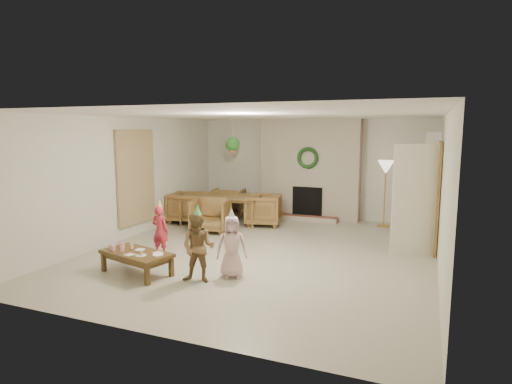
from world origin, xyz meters
The scene contains 56 objects.
floor centered at (0.00, 0.00, 0.00)m, with size 7.00×7.00×0.00m, color #B7B29E.
ceiling centered at (0.00, 0.00, 2.50)m, with size 7.00×7.00×0.00m, color white.
wall_back centered at (0.00, 3.50, 1.25)m, with size 7.00×7.00×0.00m, color silver.
wall_front centered at (0.00, -3.50, 1.25)m, with size 7.00×7.00×0.00m, color silver.
wall_left centered at (-3.00, 0.00, 1.25)m, with size 7.00×7.00×0.00m, color silver.
wall_right centered at (3.00, 0.00, 1.25)m, with size 7.00×7.00×0.00m, color silver.
fireplace_mass centered at (0.00, 3.30, 1.25)m, with size 2.50×0.40×2.50m, color #55161A.
fireplace_hearth centered at (0.00, 2.95, 0.06)m, with size 1.60×0.30×0.12m, color maroon.
fireplace_firebox centered at (0.00, 3.12, 0.45)m, with size 0.75×0.12×0.75m, color black.
fireplace_wreath centered at (0.00, 3.07, 1.55)m, with size 0.54×0.54×0.10m, color #173D17.
floor_lamp_base centered at (1.87, 3.00, 0.02)m, with size 0.29×0.29×0.03m, color gold.
floor_lamp_post centered at (1.87, 3.00, 0.72)m, with size 0.03×0.03×1.39m, color gold.
floor_lamp_shade centered at (1.87, 3.00, 1.39)m, with size 0.37×0.37×0.31m, color beige.
bookshelf_carcass centered at (2.84, 2.30, 1.10)m, with size 0.30×1.00×2.20m, color white.
bookshelf_shelf_a centered at (2.82, 2.30, 0.45)m, with size 0.30×0.92×0.03m, color white.
bookshelf_shelf_b centered at (2.82, 2.30, 0.85)m, with size 0.30×0.92×0.03m, color white.
bookshelf_shelf_c centered at (2.82, 2.30, 1.25)m, with size 0.30×0.92×0.03m, color white.
bookshelf_shelf_d centered at (2.82, 2.30, 1.65)m, with size 0.30×0.92×0.03m, color white.
books_row_lower centered at (2.80, 2.15, 0.59)m, with size 0.20×0.40×0.24m, color maroon.
books_row_mid centered at (2.80, 2.35, 0.99)m, with size 0.20×0.44×0.24m, color #245F86.
books_row_upper centered at (2.80, 2.20, 1.38)m, with size 0.20×0.36×0.22m, color gold.
door_frame centered at (2.96, 1.20, 1.02)m, with size 0.05×0.86×2.04m, color brown.
door_leaf centered at (2.58, 0.82, 1.00)m, with size 0.05×0.80×2.00m, color beige.
curtain_panel centered at (-2.96, 0.20, 1.25)m, with size 0.06×1.20×2.00m, color tan.
dining_table centered at (-1.82, 1.87, 0.33)m, with size 1.90×1.06×0.67m, color brown.
dining_chair_near centered at (-1.65, 1.05, 0.37)m, with size 0.79×0.81×0.74m, color brown.
dining_chair_far centered at (-1.99, 2.69, 0.37)m, with size 0.79×0.81×0.74m, color brown.
dining_chair_left centered at (-2.64, 1.70, 0.37)m, with size 0.79×0.81×0.74m, color brown.
dining_chair_right centered at (-0.80, 2.09, 0.37)m, with size 0.79×0.81×0.74m, color brown.
hanging_plant_cord centered at (-1.30, 1.50, 2.15)m, with size 0.01×0.01×0.70m, color tan.
hanging_plant_pot centered at (-1.30, 1.50, 1.80)m, with size 0.16×0.16×0.12m, color brown.
hanging_plant_foliage centered at (-1.30, 1.50, 1.92)m, with size 0.32×0.32×0.32m, color #1B4A18.
coffee_table_top centered at (-1.39, -1.89, 0.33)m, with size 1.16×0.58×0.05m, color #513A1B.
coffee_table_apron centered at (-1.39, -1.89, 0.27)m, with size 1.07×0.49×0.07m, color #513A1B.
coffee_leg_fl centered at (-1.96, -1.99, 0.15)m, with size 0.06×0.06×0.30m, color #513A1B.
coffee_leg_fr centered at (-0.94, -2.25, 0.15)m, with size 0.06×0.06×0.30m, color #513A1B.
coffee_leg_bl centered at (-1.85, -1.53, 0.15)m, with size 0.06×0.06×0.30m, color #513A1B.
coffee_leg_br centered at (-0.83, -1.79, 0.15)m, with size 0.06×0.06×0.30m, color #513A1B.
cup_a centered at (-1.86, -1.91, 0.40)m, with size 0.06×0.06×0.08m, color white.
cup_b centered at (-1.82, -1.74, 0.40)m, with size 0.06×0.06×0.08m, color white.
cup_c centered at (-1.77, -1.98, 0.40)m, with size 0.06×0.06×0.08m, color white.
cup_d centered at (-1.72, -1.81, 0.40)m, with size 0.06×0.06×0.08m, color white.
cup_e centered at (-1.63, -1.94, 0.40)m, with size 0.06×0.06×0.08m, color white.
cup_f centered at (-1.58, -1.77, 0.40)m, with size 0.06×0.06×0.08m, color white.
plate_a centered at (-1.41, -1.78, 0.36)m, with size 0.16×0.16×0.01m, color white.
plate_b centered at (-1.20, -2.03, 0.36)m, with size 0.16×0.16×0.01m, color white.
plate_c centered at (-0.98, -1.90, 0.36)m, with size 0.16×0.16×0.01m, color white.
food_scoop centered at (-1.20, -2.03, 0.39)m, with size 0.06×0.06×0.06m, color tan.
napkin_left centered at (-1.39, -2.06, 0.36)m, with size 0.13×0.13×0.01m, color beige.
napkin_right centered at (-1.05, -1.81, 0.36)m, with size 0.13×0.13×0.01m, color beige.
child_red centered at (-1.63, -0.90, 0.45)m, with size 0.33×0.22×0.90m, color #BC2837.
party_hat_red centered at (-1.63, -0.90, 0.94)m, with size 0.12×0.12×0.17m, color #F6DE52.
child_plaid centered at (-0.31, -1.84, 0.53)m, with size 0.51×0.40×1.05m, color #983A29.
party_hat_plaid centered at (-0.31, -1.84, 1.09)m, with size 0.12×0.12×0.17m, color #52C162.
child_pink centered at (0.05, -1.45, 0.48)m, with size 0.47×0.31×0.96m, color beige.
party_hat_pink centered at (0.05, -1.45, 1.00)m, with size 0.12×0.12×0.17m, color silver.
Camera 1 is at (2.77, -7.21, 2.26)m, focal length 30.09 mm.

